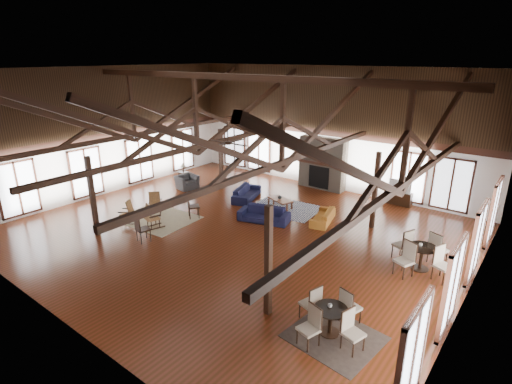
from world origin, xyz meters
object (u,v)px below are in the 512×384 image
Objects in this scene: sofa_navy_front at (264,214)px; sofa_orange at (323,216)px; cafe_table_far at (422,254)px; cafe_table_near at (330,316)px; tv_console at (398,198)px; coffee_table at (280,200)px; armchair at (187,182)px; sofa_navy_left at (247,193)px.

sofa_orange is (1.95, 1.40, -0.05)m from sofa_navy_front.
sofa_navy_front is at bearing 179.37° from cafe_table_far.
tv_console is (-1.76, 9.99, -0.20)m from cafe_table_near.
sofa_navy_front is 1.61× the size of coffee_table.
coffee_table is at bearing 84.88° from sofa_navy_front.
armchair is 0.85× the size of tv_console.
sofa_orange is 0.90× the size of cafe_table_near.
cafe_table_far is at bearing 4.77° from coffee_table.
tv_console reaches higher than coffee_table.
sofa_navy_left is 9.91m from cafe_table_near.
armchair is at bearing -155.09° from tv_console.
sofa_navy_left is 1.04× the size of cafe_table_near.
sofa_navy_front reaches higher than sofa_navy_left.
tv_console is at bearing 40.14° from sofa_navy_front.
cafe_table_near is 4.62m from cafe_table_far.
coffee_table is at bearing -136.53° from tv_console.
coffee_table is (-0.30, 1.61, 0.09)m from sofa_navy_front.
tv_console is (3.66, 5.37, -0.00)m from sofa_navy_front.
armchair is at bearing 154.07° from sofa_navy_front.
sofa_navy_front is at bearing 139.59° from cafe_table_near.
cafe_table_near reaches higher than coffee_table.
sofa_navy_front is at bearing -145.21° from sofa_navy_left.
sofa_navy_front is at bearing -60.40° from coffee_table.
sofa_navy_left is at bearing -68.47° from armchair.
coffee_table is 5.40m from armchair.
coffee_table is 5.46m from tv_console.
sofa_navy_left is at bearing 168.53° from cafe_table_far.
cafe_table_near is (7.67, -6.27, 0.20)m from sofa_navy_left.
armchair is 12.45m from cafe_table_near.
cafe_table_far is at bearing -84.00° from armchair.
coffee_table is 6.76m from cafe_table_far.
sofa_navy_left reaches higher than sofa_orange.
cafe_table_near is at bearing -105.72° from armchair.
armchair is at bearing 174.69° from cafe_table_far.
sofa_navy_front is 0.99× the size of cafe_table_far.
tv_console is (-2.58, 5.44, -0.24)m from cafe_table_far.
cafe_table_near is at bearing -79.99° from tv_console.
coffee_table is at bearing 165.59° from cafe_table_far.
sofa_orange is at bearing 13.80° from coffee_table.
cafe_table_far is at bearing -120.27° from sofa_navy_left.
armchair is at bearing -101.60° from sofa_orange.
coffee_table is (-2.24, 0.21, 0.13)m from sofa_orange.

